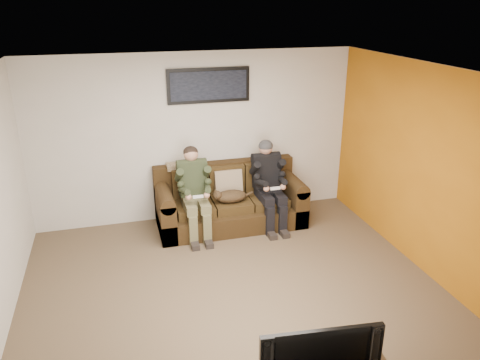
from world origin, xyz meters
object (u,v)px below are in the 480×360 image
object	(u,v)px
person_left	(194,187)
cat	(230,196)
framed_poster	(209,85)
television	(317,351)
sofa	(229,202)
person_right	(269,179)

from	to	relation	value
person_left	cat	xyz separation A→B (m)	(0.53, -0.05, -0.19)
person_left	framed_poster	distance (m)	1.53
person_left	television	size ratio (longest dim) A/B	1.34
sofa	person_right	bearing A→B (deg)	-17.98
sofa	television	size ratio (longest dim) A/B	2.29
framed_poster	television	distance (m)	4.39
framed_poster	television	bearing A→B (deg)	-90.63
cat	framed_poster	xyz separation A→B (m)	(-0.16, 0.62, 1.55)
cat	person_left	bearing A→B (deg)	175.12
sofa	person_left	bearing A→B (deg)	-161.99
person_left	person_right	bearing A→B (deg)	0.02
person_right	framed_poster	size ratio (longest dim) A/B	1.05
sofa	framed_poster	size ratio (longest dim) A/B	1.79
sofa	person_left	size ratio (longest dim) A/B	1.71
person_left	person_right	xyz separation A→B (m)	(1.15, 0.00, 0.00)
framed_poster	television	xyz separation A→B (m)	(-0.05, -4.17, -1.40)
cat	sofa	bearing A→B (deg)	79.18
person_left	television	xyz separation A→B (m)	(0.33, -3.59, -0.03)
person_left	television	distance (m)	3.61
cat	television	distance (m)	3.56
person_left	sofa	bearing A→B (deg)	18.01
cat	framed_poster	size ratio (longest dim) A/B	0.53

